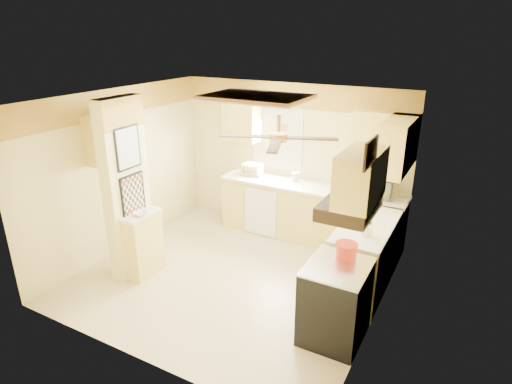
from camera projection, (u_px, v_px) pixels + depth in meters
The scene contains 34 objects.
floor at pixel (234, 275), 6.12m from camera, with size 4.00×4.00×0.00m, color #CDB58D.
ceiling at pixel (230, 99), 5.23m from camera, with size 4.00×4.00×0.00m, color white.
wall_back at pixel (291, 158), 7.23m from camera, with size 4.00×4.00×0.00m, color beige.
wall_front at pixel (129, 256), 4.11m from camera, with size 4.00×4.00×0.00m, color beige.
wall_left at pixel (121, 171), 6.56m from camera, with size 3.80×3.80×0.00m, color beige.
wall_right at pixel (384, 225), 4.78m from camera, with size 3.80×3.80×0.00m, color beige.
wallpaper_border at pixel (292, 96), 6.84m from camera, with size 4.00×0.02×0.40m, color #FECF4B.
partition_column at pixel (126, 190), 5.82m from camera, with size 0.20×0.70×2.50m, color beige.
partition_ledge at pixel (144, 245), 6.01m from camera, with size 0.25×0.55×0.90m, color #E0C861.
ledge_top at pixel (141, 215), 5.84m from camera, with size 0.28×0.58×0.04m, color white.
lower_cabinets_back at pixel (310, 213), 7.05m from camera, with size 3.00×0.60×0.90m, color #E0C861.
lower_cabinets_right at pixel (366, 257), 5.69m from camera, with size 0.60×1.40×0.90m, color #E0C861.
countertop_back at pixel (311, 187), 6.87m from camera, with size 3.04×0.64×0.04m, color white.
countertop_right at pixel (368, 225), 5.53m from camera, with size 0.64×1.44×0.04m, color white.
dishwasher_panel at pixel (261, 213), 7.13m from camera, with size 0.58×0.02×0.80m, color white.
window at pixel (277, 139), 7.22m from camera, with size 0.92×0.02×1.02m.
upper_cab_back_left at pixel (242, 120), 7.25m from camera, with size 0.60×0.35×0.70m, color #E0C861.
upper_cab_back_right at pixel (385, 136), 6.18m from camera, with size 0.90×0.35×0.70m, color #E0C861.
upper_cab_right at pixel (398, 146), 5.67m from camera, with size 0.35×1.00×0.70m, color #E0C861.
upper_cab_left_wall at pixel (112, 138), 6.07m from camera, with size 0.35×0.75×0.70m, color #E0C861.
upper_cab_over_stove at pixel (361, 177), 4.16m from camera, with size 0.35×0.76×0.52m, color #E0C861.
stove at pixel (335, 301), 4.76m from camera, with size 0.68×0.77×0.92m.
range_hood at pixel (350, 206), 4.31m from camera, with size 0.50×0.76×0.14m, color black.
poster_menu at pixel (128, 148), 5.56m from camera, with size 0.02×0.42×0.57m.
poster_nashville at pixel (133, 194), 5.79m from camera, with size 0.02×0.42×0.57m.
ceiling_light_panel at pixel (257, 97), 5.61m from camera, with size 1.35×0.95×0.06m.
ceiling_fan at pixel (278, 137), 4.28m from camera, with size 1.15×1.15×0.26m.
vent_grate at pixel (371, 153), 3.67m from camera, with size 0.02×0.40×0.25m, color black.
microwave at pixel (373, 187), 6.39m from camera, with size 0.54×0.36×0.30m, color white.
bowl at pixel (141, 214), 5.77m from camera, with size 0.19×0.19×0.05m, color white.
dutch_oven at pixel (346, 250), 4.73m from camera, with size 0.25×0.25×0.17m.
kettle at pixel (367, 228), 5.18m from camera, with size 0.13×0.13×0.20m.
dish_rack at pixel (252, 171), 7.37m from camera, with size 0.37×0.29×0.20m.
utensil_crock at pixel (295, 177), 7.07m from camera, with size 0.11×0.11×0.22m.
Camera 1 is at (2.81, -4.50, 3.29)m, focal length 30.00 mm.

